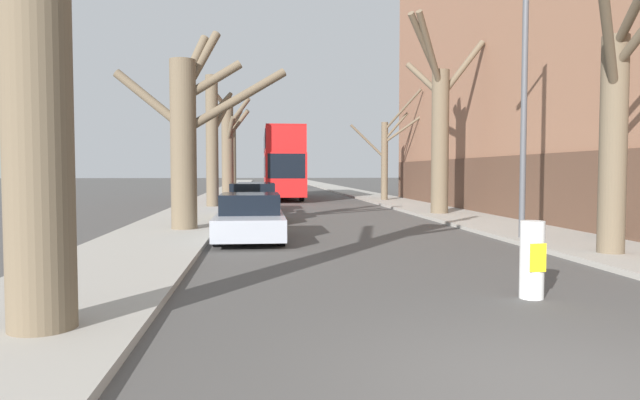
{
  "coord_description": "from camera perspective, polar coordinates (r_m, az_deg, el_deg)",
  "views": [
    {
      "loc": [
        -2.62,
        -4.56,
        1.92
      ],
      "look_at": [
        0.92,
        28.77,
        0.2
      ],
      "focal_mm": 32.0,
      "sensor_mm": 36.0,
      "label": 1
    }
  ],
  "objects": [
    {
      "name": "building_facade_right",
      "position": [
        27.84,
        26.38,
        12.82
      ],
      "size": [
        10.08,
        31.1,
        13.71
      ],
      "color": "#93664C",
      "rests_on": "ground"
    },
    {
      "name": "street_tree_right_0",
      "position": [
        13.83,
        27.58,
        6.52
      ],
      "size": [
        1.66,
        3.21,
        6.08
      ],
      "color": "brown",
      "rests_on": "ground"
    },
    {
      "name": "parked_car_2",
      "position": [
        27.34,
        -6.61,
        0.25
      ],
      "size": [
        1.74,
        4.57,
        1.36
      ],
      "color": "navy",
      "rests_on": "ground"
    },
    {
      "name": "street_tree_right_1",
      "position": [
        24.76,
        11.83,
        7.13
      ],
      "size": [
        3.92,
        3.84,
        8.12
      ],
      "color": "brown",
      "rests_on": "ground"
    },
    {
      "name": "sidewalk_left",
      "position": [
        54.66,
        -9.06,
        0.95
      ],
      "size": [
        3.0,
        120.0,
        0.12
      ],
      "primitive_type": "cube",
      "color": "#A39E93",
      "rests_on": "ground"
    },
    {
      "name": "ground_plane",
      "position": [
        5.6,
        23.43,
        -17.37
      ],
      "size": [
        300.0,
        300.0,
        0.0
      ],
      "primitive_type": "plane",
      "color": "#4C4947"
    },
    {
      "name": "parked_car_0",
      "position": [
        16.03,
        -7.0,
        -1.76
      ],
      "size": [
        1.84,
        4.59,
        1.28
      ],
      "color": "#9EA3AD",
      "rests_on": "ground"
    },
    {
      "name": "street_tree_right_2",
      "position": [
        35.57,
        6.69,
        4.63
      ],
      "size": [
        4.76,
        2.39,
        6.75
      ],
      "color": "brown",
      "rests_on": "ground"
    },
    {
      "name": "street_tree_left_1",
      "position": [
        18.27,
        -13.1,
        6.62
      ],
      "size": [
        5.38,
        1.45,
        6.42
      ],
      "color": "brown",
      "rests_on": "ground"
    },
    {
      "name": "street_tree_left_2",
      "position": [
        29.62,
        -10.64,
        6.21
      ],
      "size": [
        1.34,
        3.02,
        6.8
      ],
      "color": "brown",
      "rests_on": "ground"
    },
    {
      "name": "parked_car_1",
      "position": [
        21.77,
        -6.75,
        -0.34
      ],
      "size": [
        1.89,
        4.09,
        1.44
      ],
      "color": "olive",
      "rests_on": "ground"
    },
    {
      "name": "traffic_bollard",
      "position": [
        9.17,
        20.44,
        -5.62
      ],
      "size": [
        0.36,
        0.37,
        1.17
      ],
      "color": "white",
      "rests_on": "ground"
    },
    {
      "name": "lamp_post",
      "position": [
        16.4,
        19.42,
        10.67
      ],
      "size": [
        1.4,
        0.2,
        7.43
      ],
      "color": "#4C4F54",
      "rests_on": "ground"
    },
    {
      "name": "street_tree_left_3",
      "position": [
        41.64,
        -9.15,
        5.55
      ],
      "size": [
        2.92,
        2.22,
        7.73
      ],
      "color": "brown",
      "rests_on": "ground"
    },
    {
      "name": "street_tree_left_4",
      "position": [
        53.23,
        -8.79,
        4.54
      ],
      "size": [
        1.93,
        2.53,
        7.51
      ],
      "color": "brown",
      "rests_on": "ground"
    },
    {
      "name": "sidewalk_right",
      "position": [
        55.19,
        2.39,
        1.0
      ],
      "size": [
        3.0,
        120.0,
        0.12
      ],
      "primitive_type": "cube",
      "color": "#A39E93",
      "rests_on": "ground"
    },
    {
      "name": "double_decker_bus",
      "position": [
        39.25,
        -3.78,
        3.98
      ],
      "size": [
        2.47,
        11.8,
        4.68
      ],
      "color": "red",
      "rests_on": "ground"
    }
  ]
}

